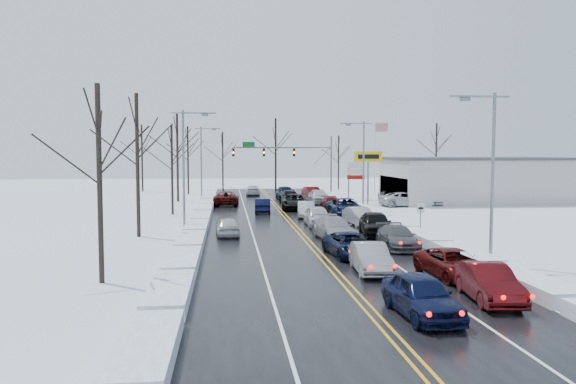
{
  "coord_description": "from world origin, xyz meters",
  "views": [
    {
      "loc": [
        -5.26,
        -45.94,
        5.97
      ],
      "look_at": [
        -0.12,
        1.83,
        2.5
      ],
      "focal_mm": 35.0,
      "sensor_mm": 36.0,
      "label": 1
    }
  ],
  "objects": [
    {
      "name": "tires_plus_sign",
      "position": [
        10.5,
        15.99,
        4.99
      ],
      "size": [
        3.2,
        0.34,
        6.0
      ],
      "color": "slate",
      "rests_on": "ground"
    },
    {
      "name": "queued_car_12",
      "position": [
        5.18,
        -7.19,
        0.0
      ],
      "size": [
        2.6,
        5.24,
        1.72
      ],
      "primitive_type": "imported",
      "rotation": [
        0.0,
        0.0,
        -0.12
      ],
      "color": "black",
      "rests_on": "ground"
    },
    {
      "name": "tree_left_e",
      "position": [
        -10.8,
        34.0,
        6.64
      ],
      "size": [
        3.8,
        3.8,
        9.5
      ],
      "color": "#2D231C",
      "rests_on": "ground"
    },
    {
      "name": "queued_car_9",
      "position": [
        5.07,
        -24.85,
        0.0
      ],
      "size": [
        2.0,
        4.6,
        1.47
      ],
      "primitive_type": "imported",
      "rotation": [
        0.0,
        0.0,
        -0.1
      ],
      "color": "#46090C",
      "rests_on": "ground"
    },
    {
      "name": "tree_far_b",
      "position": [
        -6.0,
        41.0,
        6.29
      ],
      "size": [
        3.6,
        3.6,
        9.0
      ],
      "color": "#2D231C",
      "rests_on": "ground"
    },
    {
      "name": "queued_car_11",
      "position": [
        5.1,
        -12.66,
        0.0
      ],
      "size": [
        2.14,
        4.89,
        1.4
      ],
      "primitive_type": "imported",
      "rotation": [
        0.0,
        0.0,
        -0.04
      ],
      "color": "#46494C",
      "rests_on": "ground"
    },
    {
      "name": "queued_car_1",
      "position": [
        1.71,
        -19.18,
        0.0
      ],
      "size": [
        1.76,
        4.48,
        1.45
      ],
      "primitive_type": "imported",
      "rotation": [
        0.0,
        0.0,
        -0.05
      ],
      "color": "#919498",
      "rests_on": "ground"
    },
    {
      "name": "queued_car_3",
      "position": [
        1.9,
        -8.71,
        0.0
      ],
      "size": [
        2.68,
        5.46,
        1.53
      ],
      "primitive_type": "imported",
      "rotation": [
        0.0,
        0.0,
        0.11
      ],
      "color": "gray",
      "rests_on": "ground"
    },
    {
      "name": "queued_car_5",
      "position": [
        1.8,
        4.29,
        0.0
      ],
      "size": [
        2.04,
        4.48,
        1.43
      ],
      "primitive_type": "imported",
      "rotation": [
        0.0,
        0.0,
        -0.12
      ],
      "color": "#A3A6AB",
      "rests_on": "ground"
    },
    {
      "name": "queued_car_17",
      "position": [
        5.26,
        23.41,
        0.0
      ],
      "size": [
        2.23,
        4.88,
        1.55
      ],
      "primitive_type": "imported",
      "rotation": [
        0.0,
        0.0,
        0.13
      ],
      "color": "#520A0D",
      "rests_on": "ground"
    },
    {
      "name": "oncoming_car_3",
      "position": [
        -5.3,
        -6.35,
        0.0
      ],
      "size": [
        1.8,
        4.04,
        1.35
      ],
      "primitive_type": "imported",
      "rotation": [
        0.0,
        0.0,
        3.19
      ],
      "color": "silver",
      "rests_on": "ground"
    },
    {
      "name": "queued_car_4",
      "position": [
        1.87,
        -1.82,
        0.0
      ],
      "size": [
        1.94,
        4.76,
        1.62
      ],
      "primitive_type": "imported",
      "rotation": [
        0.0,
        0.0,
        -0.01
      ],
      "color": "silver",
      "rests_on": "ground"
    },
    {
      "name": "queued_car_13",
      "position": [
        5.34,
        -1.65,
        0.0
      ],
      "size": [
        2.09,
        4.58,
        1.46
      ],
      "primitive_type": "imported",
      "rotation": [
        0.0,
        0.0,
        0.13
      ],
      "color": "#A4A7AC",
      "rests_on": "ground"
    },
    {
      "name": "streetlight_sw",
      "position": [
        -8.3,
        -4.0,
        5.31
      ],
      "size": [
        3.2,
        0.25,
        9.0
      ],
      "color": "slate",
      "rests_on": "ground"
    },
    {
      "name": "tree_left_a",
      "position": [
        -11.0,
        -20.0,
        6.29
      ],
      "size": [
        3.6,
        3.6,
        9.0
      ],
      "color": "#2D231C",
      "rests_on": "ground"
    },
    {
      "name": "tree_far_c",
      "position": [
        2.0,
        39.0,
        7.68
      ],
      "size": [
        4.4,
        4.4,
        11.0
      ],
      "color": "#2D231C",
      "rests_on": "ground"
    },
    {
      "name": "queued_car_6",
      "position": [
        1.57,
        11.12,
        0.0
      ],
      "size": [
        3.12,
        5.92,
        1.59
      ],
      "primitive_type": "imported",
      "rotation": [
        0.0,
        0.0,
        -0.09
      ],
      "color": "black",
      "rests_on": "ground"
    },
    {
      "name": "streetlight_se",
      "position": [
        8.3,
        -18.0,
        5.31
      ],
      "size": [
        3.2,
        0.25,
        9.0
      ],
      "color": "slate",
      "rests_on": "ground"
    },
    {
      "name": "snow_bank_right",
      "position": [
        7.6,
        2.0,
        0.0
      ],
      "size": [
        1.64,
        72.0,
        0.63
      ],
      "primitive_type": "cube",
      "color": "white",
      "rests_on": "ground"
    },
    {
      "name": "streetlight_nw",
      "position": [
        -8.3,
        24.0,
        5.31
      ],
      "size": [
        3.2,
        0.25,
        9.0
      ],
      "color": "slate",
      "rests_on": "ground"
    },
    {
      "name": "oncoming_car_1",
      "position": [
        -5.44,
        16.6,
        0.0
      ],
      "size": [
        2.93,
        5.85,
        1.59
      ],
      "primitive_type": "imported",
      "rotation": [
        0.0,
        0.0,
        3.09
      ],
      "color": "#440B09",
      "rests_on": "ground"
    },
    {
      "name": "speed_limit_sign",
      "position": [
        8.2,
        -8.0,
        1.63
      ],
      "size": [
        0.55,
        0.09,
        2.35
      ],
      "color": "slate",
      "rests_on": "ground"
    },
    {
      "name": "streetlight_ne",
      "position": [
        8.3,
        10.0,
        5.31
      ],
      "size": [
        3.2,
        0.25,
        9.0
      ],
      "color": "slate",
      "rests_on": "ground"
    },
    {
      "name": "queued_car_2",
      "position": [
        1.65,
        -14.92,
        0.0
      ],
      "size": [
        2.73,
        5.07,
        1.35
      ],
      "primitive_type": "imported",
      "rotation": [
        0.0,
        0.0,
        0.1
      ],
      "color": "black",
      "rests_on": "ground"
    },
    {
      "name": "dealership_building",
      "position": [
        23.98,
        18.0,
        2.66
      ],
      "size": [
        20.4,
        12.4,
        5.3
      ],
      "color": "#BCBCB6",
      "rests_on": "ground"
    },
    {
      "name": "oncoming_car_0",
      "position": [
        -1.89,
        8.43,
        0.0
      ],
      "size": [
        1.73,
        4.33,
        1.4
      ],
      "primitive_type": "imported",
      "rotation": [
        0.0,
        0.0,
        3.08
      ],
      "color": "black",
      "rests_on": "ground"
    },
    {
      "name": "queued_car_14",
      "position": [
        5.39,
        4.0,
        0.0
      ],
      "size": [
        3.0,
        6.23,
        1.71
      ],
      "primitive_type": "imported",
      "rotation": [
        0.0,
        0.0,
        -0.03
      ],
      "color": "#0B1433",
      "rests_on": "ground"
    },
    {
      "name": "parked_car_0",
      "position": [
        13.92,
        13.23,
        0.0
      ],
      "size": [
        5.78,
        3.03,
        1.55
      ],
      "primitive_type": "imported",
      "rotation": [
        0.0,
        0.0,
        1.65
      ],
      "color": "silver",
      "rests_on": "ground"
    },
    {
      "name": "oncoming_car_2",
      "position": [
        -1.86,
        30.6,
        0.0
      ],
      "size": [
        2.08,
        4.8,
        1.38
      ],
      "primitive_type": "imported",
      "rotation": [
        0.0,
        0.0,
        3.11
      ],
      "color": "silver",
      "rests_on": "ground"
    },
    {
      "name": "tree_far_e",
      "position": [
        28.0,
        41.0,
        7.33
      ],
      "size": [
        4.2,
        4.2,
        10.5
      ],
      "color": "#2D231C",
      "rests_on": "ground"
    },
    {
      "name": "queued_car_16",
      "position": [
        5.07,
        17.28,
        0.0
      ],
      "size": [
        1.99,
        4.94,
        1.68
      ],
      "primitive_type": "imported",
      "rotation": [
        0.0,
        0.0,
        0.0
      ],
      "color": "silver",
      "rests_on": "ground"
    },
    {
      "name": "queued_car_8",
      "position": [
        1.88,
        23.36,
        0.0
      ],
      "size": [
        2.23,
        5.11,
        1.72
      ],
      "primitive_type": "imported",
      "rotation": [
        0.0,
        0.0,
        0.04
      ],
      "color": "black",
      "rests_on": "ground"
    },
    {
      "name": "parked_car_2",
      "position": [
        14.83,
        22.95,
        0.0
      ],
      "size": [
        2.43,
        4.93,
        1.62
      ],
      "primitive_type": "imported",
      "rotation": [
        0.0,
        0.0,
        3.03
      ],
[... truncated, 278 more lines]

